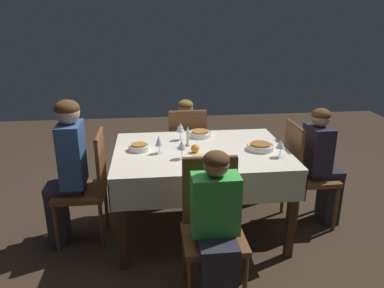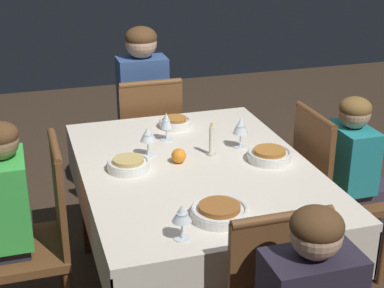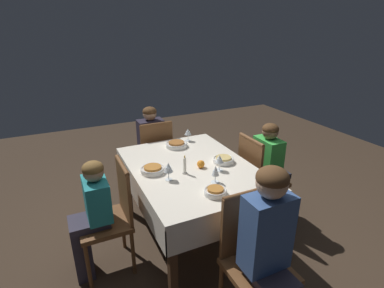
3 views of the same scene
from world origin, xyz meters
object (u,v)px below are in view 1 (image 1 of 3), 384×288
object	(u,v)px
chair_south	(187,148)
person_child_green	(217,227)
person_adult_denim	(67,165)
bowl_north	(200,160)
person_child_teal	(185,140)
wine_glass_north	(182,146)
chair_west	(304,170)
candle_centerpiece	(188,138)
wine_glass_west	(281,145)
person_child_dark	(322,162)
dining_table	(201,159)
chair_east	(88,183)
wine_glass_east	(159,142)
bowl_south	(200,134)
bowl_west	(260,146)
orange_fruit	(195,148)
bowl_east	(139,147)
wine_glass_south	(181,128)
chair_north	(212,222)

from	to	relation	value
chair_south	person_child_green	distance (m)	1.66
chair_south	person_adult_denim	xyz separation A→B (m)	(1.05, 0.77, 0.17)
person_child_green	bowl_north	bearing A→B (deg)	92.40
person_child_teal	wine_glass_north	bearing A→B (deg)	83.37
chair_west	candle_centerpiece	bearing A→B (deg)	86.54
chair_south	person_child_green	bearing A→B (deg)	90.78
wine_glass_west	person_child_green	bearing A→B (deg)	47.16
chair_south	person_child_green	world-z (taller)	person_child_green
person_child_dark	chair_west	bearing A→B (deg)	90.00
dining_table	person_child_teal	xyz separation A→B (m)	(0.05, -0.92, -0.13)
chair_east	chair_west	world-z (taller)	same
wine_glass_east	bowl_south	bearing A→B (deg)	-134.19
chair_south	bowl_west	world-z (taller)	chair_south
dining_table	bowl_south	distance (m)	0.37
orange_fruit	bowl_west	bearing A→B (deg)	-179.13
bowl_east	wine_glass_east	bearing A→B (deg)	151.30
bowl_west	bowl_north	distance (m)	0.60
person_child_dark	wine_glass_east	distance (m)	1.49
bowl_west	bowl_east	bearing A→B (deg)	-5.69
chair_east	wine_glass_north	bearing A→B (deg)	77.59
chair_west	person_child_teal	world-z (taller)	person_child_teal
chair_east	bowl_north	distance (m)	0.98
person_adult_denim	wine_glass_south	xyz separation A→B (m)	(-0.95, -0.30, 0.19)
bowl_east	wine_glass_south	world-z (taller)	wine_glass_south
person_child_dark	wine_glass_west	bearing A→B (deg)	119.50
wine_glass_east	wine_glass_south	size ratio (longest dim) A/B	0.96
chair_west	chair_north	distance (m)	1.25
person_adult_denim	wine_glass_north	bearing A→B (deg)	79.62
candle_centerpiece	chair_east	bearing A→B (deg)	8.65
chair_east	bowl_east	xyz separation A→B (m)	(-0.43, -0.06, 0.28)
chair_east	bowl_south	size ratio (longest dim) A/B	4.55
candle_centerpiece	wine_glass_south	bearing A→B (deg)	-73.93
bowl_west	candle_centerpiece	xyz separation A→B (m)	(0.59, -0.17, 0.04)
person_child_teal	orange_fruit	size ratio (longest dim) A/B	14.58
chair_east	person_child_teal	distance (m)	1.30
dining_table	wine_glass_west	bearing A→B (deg)	158.16
chair_north	person_child_green	xyz separation A→B (m)	(0.00, 0.17, 0.06)
dining_table	bowl_west	bearing A→B (deg)	173.19
person_adult_denim	bowl_east	distance (m)	0.59
chair_north	bowl_north	bearing A→B (deg)	93.30
chair_south	person_adult_denim	distance (m)	1.31
person_adult_denim	person_child_dark	size ratio (longest dim) A/B	1.13
chair_west	person_child_green	xyz separation A→B (m)	(0.96, 0.96, 0.06)
candle_centerpiece	orange_fruit	size ratio (longest dim) A/B	2.44
candle_centerpiece	wine_glass_north	bearing A→B (deg)	75.48
dining_table	bowl_west	distance (m)	0.51
bowl_north	chair_south	bearing A→B (deg)	-90.15
bowl_west	chair_west	bearing A→B (deg)	-166.79
bowl_west	chair_east	bearing A→B (deg)	-1.59
person_adult_denim	bowl_north	world-z (taller)	person_adult_denim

